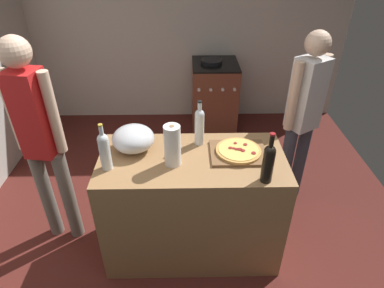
{
  "coord_description": "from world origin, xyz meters",
  "views": [
    {
      "loc": [
        0.1,
        -1.35,
        2.29
      ],
      "look_at": [
        0.13,
        0.66,
        0.97
      ],
      "focal_mm": 30.95,
      "sensor_mm": 36.0,
      "label": 1
    }
  ],
  "objects_px": {
    "stove": "(214,96)",
    "person_in_stripes": "(40,136)",
    "pizza": "(238,150)",
    "wine_bottle_clear": "(199,125)",
    "wine_bottle_dark": "(105,150)",
    "wine_bottle_green": "(268,161)",
    "mixing_bowl": "(133,139)",
    "person_in_red": "(303,113)",
    "paper_towel_roll": "(173,146)"
  },
  "relations": [
    {
      "from": "paper_towel_roll",
      "to": "stove",
      "type": "relative_size",
      "value": 0.32
    },
    {
      "from": "stove",
      "to": "person_in_red",
      "type": "relative_size",
      "value": 0.56
    },
    {
      "from": "pizza",
      "to": "wine_bottle_clear",
      "type": "distance_m",
      "value": 0.34
    },
    {
      "from": "stove",
      "to": "person_in_stripes",
      "type": "distance_m",
      "value": 2.4
    },
    {
      "from": "person_in_stripes",
      "to": "stove",
      "type": "bearing_deg",
      "value": 52.12
    },
    {
      "from": "pizza",
      "to": "person_in_red",
      "type": "xyz_separation_m",
      "value": [
        0.63,
        0.54,
        0.01
      ]
    },
    {
      "from": "paper_towel_roll",
      "to": "stove",
      "type": "height_order",
      "value": "paper_towel_roll"
    },
    {
      "from": "paper_towel_roll",
      "to": "wine_bottle_dark",
      "type": "bearing_deg",
      "value": -174.53
    },
    {
      "from": "wine_bottle_dark",
      "to": "person_in_red",
      "type": "distance_m",
      "value": 1.69
    },
    {
      "from": "wine_bottle_clear",
      "to": "stove",
      "type": "distance_m",
      "value": 1.94
    },
    {
      "from": "stove",
      "to": "wine_bottle_dark",
      "type": "bearing_deg",
      "value": -113.1
    },
    {
      "from": "mixing_bowl",
      "to": "stove",
      "type": "bearing_deg",
      "value": 68.43
    },
    {
      "from": "pizza",
      "to": "wine_bottle_dark",
      "type": "xyz_separation_m",
      "value": [
        -0.91,
        -0.15,
        0.12
      ]
    },
    {
      "from": "wine_bottle_green",
      "to": "wine_bottle_dark",
      "type": "xyz_separation_m",
      "value": [
        -1.05,
        0.15,
        -0.0
      ]
    },
    {
      "from": "person_in_stripes",
      "to": "person_in_red",
      "type": "xyz_separation_m",
      "value": [
        2.07,
        0.42,
        -0.05
      ]
    },
    {
      "from": "wine_bottle_green",
      "to": "stove",
      "type": "bearing_deg",
      "value": 93.67
    },
    {
      "from": "stove",
      "to": "person_in_red",
      "type": "bearing_deg",
      "value": -65.71
    },
    {
      "from": "pizza",
      "to": "wine_bottle_clear",
      "type": "relative_size",
      "value": 0.92
    },
    {
      "from": "wine_bottle_dark",
      "to": "person_in_red",
      "type": "relative_size",
      "value": 0.21
    },
    {
      "from": "wine_bottle_green",
      "to": "stove",
      "type": "xyz_separation_m",
      "value": [
        -0.15,
        2.26,
        -0.62
      ]
    },
    {
      "from": "person_in_stripes",
      "to": "person_in_red",
      "type": "distance_m",
      "value": 2.12
    },
    {
      "from": "person_in_stripes",
      "to": "pizza",
      "type": "bearing_deg",
      "value": -4.69
    },
    {
      "from": "mixing_bowl",
      "to": "wine_bottle_clear",
      "type": "bearing_deg",
      "value": 8.55
    },
    {
      "from": "wine_bottle_dark",
      "to": "stove",
      "type": "bearing_deg",
      "value": 66.9
    },
    {
      "from": "paper_towel_roll",
      "to": "wine_bottle_clear",
      "type": "distance_m",
      "value": 0.31
    },
    {
      "from": "wine_bottle_dark",
      "to": "wine_bottle_clear",
      "type": "bearing_deg",
      "value": 24.97
    },
    {
      "from": "pizza",
      "to": "paper_towel_roll",
      "type": "relative_size",
      "value": 1.08
    },
    {
      "from": "mixing_bowl",
      "to": "wine_bottle_green",
      "type": "bearing_deg",
      "value": -22.76
    },
    {
      "from": "mixing_bowl",
      "to": "pizza",
      "type": "bearing_deg",
      "value": -5.55
    },
    {
      "from": "stove",
      "to": "person_in_stripes",
      "type": "relative_size",
      "value": 0.54
    },
    {
      "from": "mixing_bowl",
      "to": "person_in_stripes",
      "type": "xyz_separation_m",
      "value": [
        -0.69,
        0.04,
        -0.0
      ]
    },
    {
      "from": "wine_bottle_green",
      "to": "stove",
      "type": "height_order",
      "value": "wine_bottle_green"
    },
    {
      "from": "paper_towel_roll",
      "to": "wine_bottle_green",
      "type": "distance_m",
      "value": 0.63
    },
    {
      "from": "wine_bottle_green",
      "to": "person_in_stripes",
      "type": "relative_size",
      "value": 0.21
    },
    {
      "from": "pizza",
      "to": "wine_bottle_dark",
      "type": "relative_size",
      "value": 0.95
    },
    {
      "from": "stove",
      "to": "wine_bottle_clear",
      "type": "bearing_deg",
      "value": -98.36
    },
    {
      "from": "pizza",
      "to": "mixing_bowl",
      "type": "xyz_separation_m",
      "value": [
        -0.76,
        0.07,
        0.06
      ]
    },
    {
      "from": "stove",
      "to": "person_in_red",
      "type": "xyz_separation_m",
      "value": [
        0.64,
        -1.42,
        0.51
      ]
    },
    {
      "from": "wine_bottle_green",
      "to": "stove",
      "type": "relative_size",
      "value": 0.38
    },
    {
      "from": "person_in_red",
      "to": "wine_bottle_green",
      "type": "bearing_deg",
      "value": -120.41
    },
    {
      "from": "pizza",
      "to": "person_in_red",
      "type": "bearing_deg",
      "value": 40.7
    },
    {
      "from": "mixing_bowl",
      "to": "wine_bottle_dark",
      "type": "relative_size",
      "value": 0.89
    },
    {
      "from": "wine_bottle_dark",
      "to": "wine_bottle_clear",
      "type": "xyz_separation_m",
      "value": [
        0.63,
        0.3,
        0.01
      ]
    },
    {
      "from": "person_in_red",
      "to": "wine_bottle_clear",
      "type": "bearing_deg",
      "value": -156.35
    },
    {
      "from": "wine_bottle_green",
      "to": "wine_bottle_clear",
      "type": "height_order",
      "value": "wine_bottle_green"
    },
    {
      "from": "paper_towel_roll",
      "to": "mixing_bowl",
      "type": "bearing_deg",
      "value": 148.51
    },
    {
      "from": "mixing_bowl",
      "to": "wine_bottle_green",
      "type": "xyz_separation_m",
      "value": [
        0.89,
        -0.37,
        0.06
      ]
    },
    {
      "from": "wine_bottle_dark",
      "to": "wine_bottle_clear",
      "type": "relative_size",
      "value": 0.97
    },
    {
      "from": "stove",
      "to": "paper_towel_roll",
      "type": "bearing_deg",
      "value": -102.34
    },
    {
      "from": "wine_bottle_green",
      "to": "person_in_stripes",
      "type": "xyz_separation_m",
      "value": [
        -1.58,
        0.42,
        -0.06
      ]
    }
  ]
}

